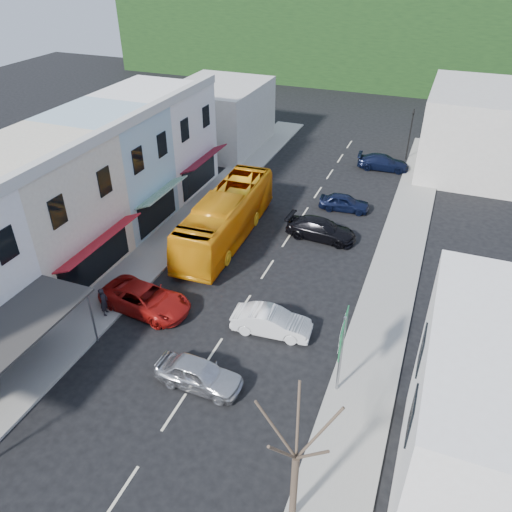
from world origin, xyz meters
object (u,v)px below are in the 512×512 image
(car_silver, at_px, (199,374))
(street_tree, at_px, (296,458))
(direction_sign, at_px, (341,356))
(car_red, at_px, (146,299))
(pedestrian_left, at_px, (104,301))
(car_white, at_px, (272,322))
(bus, at_px, (226,218))
(traffic_signal, at_px, (410,135))

(car_silver, xyz_separation_m, street_tree, (5.95, -4.43, 2.69))
(direction_sign, bearing_deg, car_red, 166.34)
(pedestrian_left, bearing_deg, street_tree, -136.72)
(car_red, bearing_deg, car_white, -77.29)
(bus, distance_m, car_red, 8.96)
(car_red, relative_size, direction_sign, 1.05)
(direction_sign, height_order, street_tree, street_tree)
(car_white, relative_size, pedestrian_left, 2.59)
(car_silver, bearing_deg, pedestrian_left, 70.84)
(bus, xyz_separation_m, traffic_signal, (9.78, 19.30, 0.83))
(traffic_signal, bearing_deg, direction_sign, 80.88)
(car_red, relative_size, pedestrian_left, 2.71)
(pedestrian_left, distance_m, street_tree, 15.03)
(car_white, height_order, street_tree, street_tree)
(pedestrian_left, relative_size, traffic_signal, 0.36)
(bus, distance_m, traffic_signal, 21.65)
(bus, bearing_deg, traffic_signal, 60.96)
(street_tree, bearing_deg, car_white, 114.06)
(traffic_signal, bearing_deg, car_silver, 70.11)
(car_white, bearing_deg, car_red, 91.16)
(direction_sign, xyz_separation_m, street_tree, (-0.10, -6.40, 1.20))
(car_white, distance_m, traffic_signal, 27.71)
(bus, bearing_deg, pedestrian_left, -107.29)
(direction_sign, relative_size, street_tree, 0.65)
(car_white, bearing_deg, traffic_signal, -12.16)
(car_silver, bearing_deg, traffic_signal, -8.18)
(bus, xyz_separation_m, car_silver, (4.33, -12.83, -0.85))
(direction_sign, distance_m, street_tree, 6.51)
(car_red, height_order, street_tree, street_tree)
(bus, relative_size, car_red, 2.52)
(bus, xyz_separation_m, car_white, (6.21, -8.13, -0.85))
(street_tree, bearing_deg, car_red, 143.29)
(car_red, bearing_deg, traffic_signal, -14.08)
(car_white, bearing_deg, street_tree, -160.68)
(bus, distance_m, pedestrian_left, 10.55)
(direction_sign, bearing_deg, car_white, 143.09)
(pedestrian_left, xyz_separation_m, street_tree, (13.03, -7.10, 2.39))
(car_white, distance_m, pedestrian_left, 9.19)
(car_silver, distance_m, traffic_signal, 32.63)
(car_white, bearing_deg, bus, 32.63)
(car_white, relative_size, direction_sign, 1.00)
(car_silver, relative_size, pedestrian_left, 2.59)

